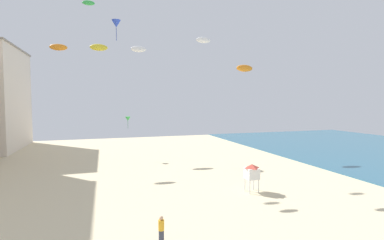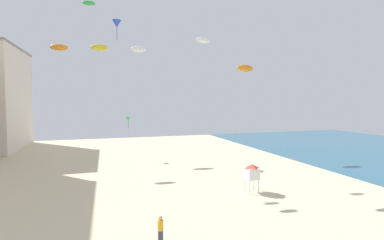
{
  "view_description": "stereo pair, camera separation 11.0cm",
  "coord_description": "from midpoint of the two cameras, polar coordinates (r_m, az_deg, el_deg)",
  "views": [
    {
      "loc": [
        -5.99,
        -5.72,
        8.08
      ],
      "look_at": [
        1.91,
        18.82,
        6.51
      ],
      "focal_mm": 25.8,
      "sensor_mm": 36.0,
      "label": 1
    },
    {
      "loc": [
        -5.88,
        -5.75,
        8.08
      ],
      "look_at": [
        1.91,
        18.82,
        6.51
      ],
      "focal_mm": 25.8,
      "sensor_mm": 36.0,
      "label": 2
    }
  ],
  "objects": [
    {
      "name": "kite_orange_parafoil",
      "position": [
        42.03,
        10.97,
        10.46
      ],
      "size": [
        2.61,
        0.73,
        1.02
      ],
      "color": "orange"
    },
    {
      "name": "kite_white_parafoil_2",
      "position": [
        28.72,
        2.49,
        16.19
      ],
      "size": [
        1.52,
        0.42,
        0.59
      ],
      "color": "white"
    },
    {
      "name": "kite_orange_parafoil_2",
      "position": [
        39.88,
        -25.7,
        13.38
      ],
      "size": [
        2.11,
        0.59,
        0.82
      ],
      "color": "orange"
    },
    {
      "name": "kite_flyer",
      "position": [
        17.08,
        -6.33,
        -21.33
      ],
      "size": [
        0.34,
        0.34,
        1.64
      ],
      "rotation": [
        0.0,
        0.0,
        4.98
      ],
      "color": "#383D4C",
      "rests_on": "ground"
    },
    {
      "name": "kite_white_parafoil",
      "position": [
        28.21,
        -10.87,
        14.19
      ],
      "size": [
        1.49,
        0.41,
        0.58
      ],
      "color": "white"
    },
    {
      "name": "kite_green_parafoil",
      "position": [
        35.94,
        -20.46,
        21.71
      ],
      "size": [
        1.37,
        0.38,
        0.53
      ],
      "color": "green"
    },
    {
      "name": "kite_yellow_parafoil",
      "position": [
        45.18,
        -18.53,
        14.03
      ],
      "size": [
        2.58,
        0.72,
        1.0
      ],
      "color": "yellow"
    },
    {
      "name": "lifeguard_stand",
      "position": [
        26.07,
        12.37,
        -10.45
      ],
      "size": [
        1.1,
        1.1,
        2.55
      ],
      "rotation": [
        0.0,
        0.0,
        -0.26
      ],
      "color": "white",
      "rests_on": "ground"
    },
    {
      "name": "kite_green_delta",
      "position": [
        40.79,
        -12.95,
        0.25
      ],
      "size": [
        0.77,
        0.77,
        1.76
      ],
      "color": "green"
    },
    {
      "name": "kite_blue_delta",
      "position": [
        46.54,
        -15.22,
        18.62
      ],
      "size": [
        1.37,
        1.37,
        3.11
      ],
      "color": "blue"
    }
  ]
}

